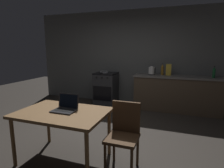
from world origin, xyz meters
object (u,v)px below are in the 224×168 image
at_px(chair, 124,131).
at_px(cereal_box, 169,70).
at_px(dining_table, 63,116).
at_px(frying_pan, 104,72).
at_px(laptop, 65,108).
at_px(electric_kettle, 152,71).
at_px(bottle, 214,72).
at_px(stove_oven, 106,88).
at_px(bottle_b, 162,69).

distance_m(chair, cereal_box, 2.84).
height_order(dining_table, frying_pan, frying_pan).
distance_m(chair, laptop, 0.87).
distance_m(electric_kettle, bottle, 1.46).
relative_size(stove_oven, electric_kettle, 4.13).
distance_m(laptop, bottle, 3.58).
distance_m(stove_oven, electric_kettle, 1.41).
relative_size(electric_kettle, bottle_b, 0.74).
xyz_separation_m(stove_oven, bottle, (2.75, -0.05, 0.59)).
height_order(chair, bottle_b, bottle_b).
xyz_separation_m(chair, bottle_b, (0.22, 2.82, 0.54)).
bearing_deg(laptop, dining_table, -122.63).
xyz_separation_m(chair, frying_pan, (-1.39, 2.72, 0.42)).
height_order(laptop, cereal_box, cereal_box).
bearing_deg(bottle_b, dining_table, -110.03).
xyz_separation_m(stove_oven, chair, (1.33, -2.74, 0.06)).
bearing_deg(bottle, stove_oven, 179.01).
relative_size(chair, electric_kettle, 4.04).
distance_m(laptop, electric_kettle, 2.95).
relative_size(stove_oven, dining_table, 0.74).
xyz_separation_m(frying_pan, bottle_b, (1.61, 0.11, 0.12)).
xyz_separation_m(laptop, electric_kettle, (0.78, 2.83, 0.24)).
bearing_deg(cereal_box, laptop, -113.04).
relative_size(laptop, frying_pan, 0.77).
xyz_separation_m(cereal_box, bottle_b, (-0.16, 0.06, -0.00)).
height_order(laptop, bottle_b, bottle_b).
bearing_deg(bottle_b, stove_oven, -176.97).
height_order(chair, bottle, bottle).
bearing_deg(bottle_b, electric_kettle, -163.41).
height_order(dining_table, bottle_b, bottle_b).
xyz_separation_m(chair, bottle, (1.41, 2.69, 0.53)).
relative_size(dining_table, electric_kettle, 5.57).
distance_m(stove_oven, cereal_box, 1.82).
xyz_separation_m(bottle, cereal_box, (-1.03, 0.07, 0.02)).
distance_m(cereal_box, bottle_b, 0.17).
relative_size(stove_oven, laptop, 2.85).
bearing_deg(frying_pan, bottle_b, 3.86).
distance_m(stove_oven, bottle_b, 1.67).
bearing_deg(frying_pan, chair, -62.93).
height_order(bottle, frying_pan, bottle).
xyz_separation_m(laptop, cereal_box, (1.21, 2.85, 0.28)).
distance_m(stove_oven, chair, 3.05).
height_order(dining_table, electric_kettle, electric_kettle).
xyz_separation_m(stove_oven, frying_pan, (-0.05, -0.03, 0.48)).
distance_m(stove_oven, bottle, 2.81).
xyz_separation_m(chair, laptop, (-0.83, -0.09, 0.26)).
relative_size(laptop, cereal_box, 1.10).
xyz_separation_m(bottle, frying_pan, (-2.80, 0.02, -0.11)).
relative_size(electric_kettle, frying_pan, 0.53).
bearing_deg(cereal_box, electric_kettle, -177.32).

